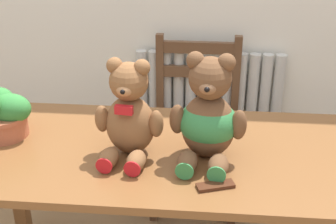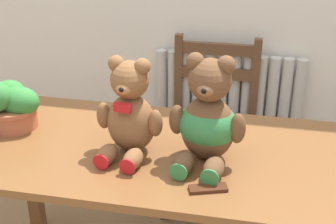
# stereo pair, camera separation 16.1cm
# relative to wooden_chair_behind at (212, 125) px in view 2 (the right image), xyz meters

# --- Properties ---
(radiator) EXTENTS (0.81, 0.10, 0.80)m
(radiator) POSITION_rel_wooden_chair_behind_xyz_m (0.06, 0.17, -0.09)
(radiator) COLOR beige
(radiator) RESTS_ON ground_plane
(dining_table) EXTENTS (1.49, 0.70, 0.73)m
(dining_table) POSITION_rel_wooden_chair_behind_xyz_m (-0.13, -0.74, 0.17)
(dining_table) COLOR brown
(dining_table) RESTS_ON ground_plane
(wooden_chair_behind) EXTENTS (0.45, 0.40, 0.90)m
(wooden_chair_behind) POSITION_rel_wooden_chair_behind_xyz_m (0.00, 0.00, 0.00)
(wooden_chair_behind) COLOR brown
(wooden_chair_behind) RESTS_ON ground_plane
(teddy_bear_left) EXTENTS (0.25, 0.26, 0.35)m
(teddy_bear_left) POSITION_rel_wooden_chair_behind_xyz_m (-0.21, -0.77, 0.42)
(teddy_bear_left) COLOR brown
(teddy_bear_left) RESTS_ON dining_table
(teddy_bear_right) EXTENTS (0.27, 0.29, 0.38)m
(teddy_bear_right) POSITION_rel_wooden_chair_behind_xyz_m (0.06, -0.77, 0.42)
(teddy_bear_right) COLOR brown
(teddy_bear_right) RESTS_ON dining_table
(potted_plant) EXTENTS (0.23, 0.22, 0.21)m
(potted_plant) POSITION_rel_wooden_chair_behind_xyz_m (-0.72, -0.69, 0.37)
(potted_plant) COLOR #B25B3D
(potted_plant) RESTS_ON dining_table
(chocolate_bar) EXTENTS (0.13, 0.08, 0.01)m
(chocolate_bar) POSITION_rel_wooden_chair_behind_xyz_m (0.09, -0.96, 0.28)
(chocolate_bar) COLOR #472314
(chocolate_bar) RESTS_ON dining_table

